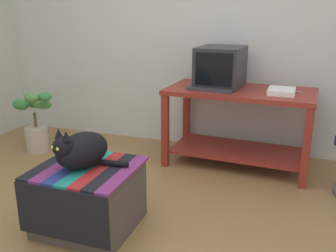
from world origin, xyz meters
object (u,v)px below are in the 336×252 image
at_px(cat, 81,150).
at_px(book, 282,91).
at_px(keyboard, 211,89).
at_px(ottoman_with_blanket, 88,197).
at_px(tv_monitor, 221,67).
at_px(desk, 239,114).
at_px(potted_plant, 36,122).

bearing_deg(cat, book, 68.81).
height_order(keyboard, cat, keyboard).
height_order(keyboard, ottoman_with_blanket, keyboard).
bearing_deg(ottoman_with_blanket, keyboard, 68.22).
xyz_separation_m(tv_monitor, book, (0.56, -0.15, -0.15)).
distance_m(tv_monitor, ottoman_with_blanket, 1.72).
bearing_deg(desk, ottoman_with_blanket, -115.27).
xyz_separation_m(book, cat, (-1.12, -1.35, -0.19)).
distance_m(ottoman_with_blanket, cat, 0.33).
bearing_deg(cat, tv_monitor, 87.98).
height_order(cat, potted_plant, cat).
bearing_deg(potted_plant, cat, -41.91).
bearing_deg(potted_plant, tv_monitor, 12.67).
xyz_separation_m(desk, ottoman_with_blanket, (-0.74, -1.40, -0.27)).
bearing_deg(keyboard, potted_plant, -168.43).
xyz_separation_m(tv_monitor, cat, (-0.56, -1.50, -0.34)).
bearing_deg(desk, tv_monitor, 160.21).
bearing_deg(book, cat, -129.17).
relative_size(ottoman_with_blanket, potted_plant, 0.98).
relative_size(tv_monitor, potted_plant, 0.78).
bearing_deg(ottoman_with_blanket, book, 50.54).
xyz_separation_m(book, potted_plant, (-2.34, -0.25, -0.43)).
height_order(tv_monitor, ottoman_with_blanket, tv_monitor).
xyz_separation_m(ottoman_with_blanket, cat, (-0.02, -0.01, 0.33)).
bearing_deg(tv_monitor, potted_plant, -164.62).
xyz_separation_m(desk, potted_plant, (-1.99, -0.32, -0.18)).
bearing_deg(tv_monitor, keyboard, -96.25).
xyz_separation_m(keyboard, potted_plant, (-1.75, -0.18, -0.42)).
height_order(book, potted_plant, book).
distance_m(desk, book, 0.44).
xyz_separation_m(book, ottoman_with_blanket, (-1.10, -1.33, -0.52)).
distance_m(tv_monitor, cat, 1.63).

